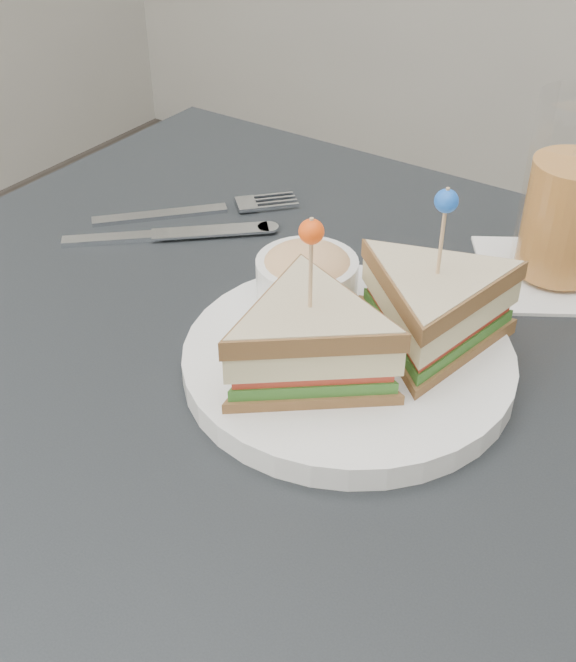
{
  "coord_description": "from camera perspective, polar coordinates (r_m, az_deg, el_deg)",
  "views": [
    {
      "loc": [
        0.27,
        -0.37,
        1.13
      ],
      "look_at": [
        0.01,
        0.01,
        0.8
      ],
      "focal_mm": 45.0,
      "sensor_mm": 36.0,
      "label": 1
    }
  ],
  "objects": [
    {
      "name": "plate_meal",
      "position": [
        0.59,
        4.97,
        0.26
      ],
      "size": [
        0.28,
        0.28,
        0.14
      ],
      "rotation": [
        0.0,
        0.0,
        0.15
      ],
      "color": "white",
      "rests_on": "table"
    },
    {
      "name": "cutlery_fork",
      "position": [
        0.82,
        -5.63,
        8.33
      ],
      "size": [
        0.15,
        0.16,
        0.01
      ],
      "rotation": [
        0.0,
        0.0,
        -0.75
      ],
      "color": "silver",
      "rests_on": "table"
    },
    {
      "name": "cutlery_knife",
      "position": [
        0.78,
        -8.69,
        6.54
      ],
      "size": [
        0.16,
        0.15,
        0.01
      ],
      "rotation": [
        0.0,
        0.0,
        -0.84
      ],
      "color": "silver",
      "rests_on": "table"
    },
    {
      "name": "table",
      "position": [
        0.64,
        -1.25,
        -9.26
      ],
      "size": [
        0.8,
        0.8,
        0.75
      ],
      "color": "black",
      "rests_on": "ground"
    },
    {
      "name": "drink_set",
      "position": [
        0.72,
        18.81,
        8.37
      ],
      "size": [
        0.17,
        0.17,
        0.16
      ],
      "rotation": [
        0.0,
        0.0,
        0.56
      ],
      "color": "white",
      "rests_on": "table"
    }
  ]
}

